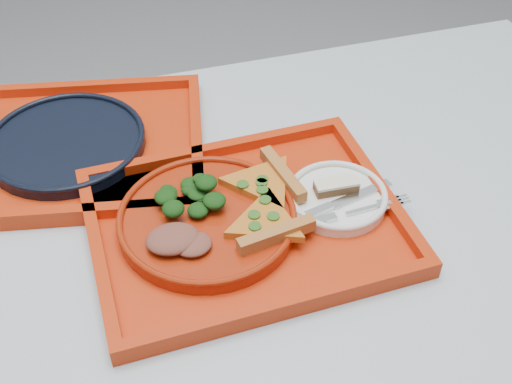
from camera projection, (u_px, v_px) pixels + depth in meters
table at (198, 250)px, 1.02m from camera, size 1.60×0.80×0.75m
tray_main at (245, 225)px, 0.95m from camera, size 0.46×0.36×0.01m
tray_far at (68, 150)px, 1.08m from camera, size 0.51×0.43×0.01m
dinner_plate at (207, 221)px, 0.94m from camera, size 0.26×0.26×0.02m
side_plate at (337, 199)px, 0.97m from camera, size 0.15×0.15×0.01m
navy_plate at (67, 144)px, 1.07m from camera, size 0.26×0.26×0.02m
pizza_slice_a at (266, 219)px, 0.91m from camera, size 0.13×0.15×0.02m
pizza_slice_b at (263, 181)px, 0.97m from camera, size 0.16×0.14×0.02m
salad_heap at (188, 193)px, 0.94m from camera, size 0.08×0.07×0.04m
meat_portion at (173, 239)px, 0.88m from camera, size 0.07×0.06×0.02m
dessert_bar at (336, 186)px, 0.97m from camera, size 0.07×0.03×0.02m
knife at (340, 202)px, 0.95m from camera, size 0.18×0.06×0.01m
fork at (345, 214)px, 0.93m from camera, size 0.19×0.03×0.01m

